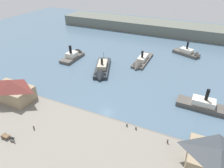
{
  "coord_description": "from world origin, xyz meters",
  "views": [
    {
      "loc": [
        25.96,
        -52.11,
        48.22
      ],
      "look_at": [
        -5.47,
        16.57,
        2.0
      ],
      "focal_mm": 31.66,
      "sensor_mm": 36.0,
      "label": 1
    }
  ],
  "objects": [
    {
      "name": "ferry_shed_customs_shed",
      "position": [
        -37.13,
        -9.19,
        5.68
      ],
      "size": [
        16.52,
        9.47,
        8.82
      ],
      "color": "#998466",
      "rests_on": "quay_promenade"
    },
    {
      "name": "mooring_post_center_west",
      "position": [
        9.98,
        -5.05,
        1.65
      ],
      "size": [
        0.44,
        0.44,
        0.9
      ],
      "primitive_type": "cylinder",
      "color": "black",
      "rests_on": "quay_promenade"
    },
    {
      "name": "ferry_approaching_west",
      "position": [
        -39.83,
        37.79,
        1.42
      ],
      "size": [
        6.93,
        17.86,
        10.81
      ],
      "color": "#514C47",
      "rests_on": "ground"
    },
    {
      "name": "ferry_mid_harbor",
      "position": [
        -1.28,
        45.88,
        1.0
      ],
      "size": [
        6.66,
        24.39,
        9.26
      ],
      "color": "#514C47",
      "rests_on": "ground"
    },
    {
      "name": "quay_promenade",
      "position": [
        0.0,
        -22.0,
        0.6
      ],
      "size": [
        110.0,
        36.0,
        1.2
      ],
      "primitive_type": "cube",
      "color": "gray",
      "rests_on": "ground"
    },
    {
      "name": "far_headland",
      "position": [
        0.0,
        110.0,
        4.0
      ],
      "size": [
        180.0,
        24.0,
        8.0
      ],
      "primitive_type": "cube",
      "color": "#60665B",
      "rests_on": "ground"
    },
    {
      "name": "pedestrian_walking_east",
      "position": [
        -17.56,
        -19.19,
        1.96
      ],
      "size": [
        0.41,
        0.41,
        1.66
      ],
      "color": "#4C3D33",
      "rests_on": "quay_promenade"
    },
    {
      "name": "horse_cart",
      "position": [
        -21.76,
        -25.81,
        2.13
      ],
      "size": [
        5.55,
        1.51,
        1.87
      ],
      "color": "brown",
      "rests_on": "quay_promenade"
    },
    {
      "name": "ground_plane",
      "position": [
        0.0,
        0.0,
        0.0
      ],
      "size": [
        320.0,
        320.0,
        0.0
      ],
      "primitive_type": "plane",
      "color": "slate"
    },
    {
      "name": "ferry_moored_east",
      "position": [
        -16.48,
        27.9,
        1.3
      ],
      "size": [
        14.9,
        25.59,
        9.29
      ],
      "color": "#23282D",
      "rests_on": "ground"
    },
    {
      "name": "ferry_near_quay",
      "position": [
        34.81,
        17.6,
        1.53
      ],
      "size": [
        21.11,
        6.37,
        10.49
      ],
      "color": "#514C47",
      "rests_on": "ground"
    },
    {
      "name": "pedestrian_near_east_shed",
      "position": [
        23.85,
        -6.69,
        1.95
      ],
      "size": [
        0.41,
        0.41,
        1.65
      ],
      "color": "#4C3D33",
      "rests_on": "quay_promenade"
    },
    {
      "name": "mooring_post_west",
      "position": [
        13.21,
        -5.19,
        1.65
      ],
      "size": [
        0.44,
        0.44,
        0.9
      ],
      "primitive_type": "cylinder",
      "color": "black",
      "rests_on": "quay_promenade"
    },
    {
      "name": "ferry_shed_west_terminal",
      "position": [
        37.03,
        -10.48,
        4.98
      ],
      "size": [
        15.18,
        11.46,
        7.45
      ],
      "color": "#998466",
      "rests_on": "quay_promenade"
    },
    {
      "name": "ferry_moored_west",
      "position": [
        22.09,
        69.63,
        1.34
      ],
      "size": [
        18.04,
        12.27,
        10.1
      ],
      "color": "#514C47",
      "rests_on": "ground"
    },
    {
      "name": "seawall_edge",
      "position": [
        0.0,
        -3.6,
        0.5
      ],
      "size": [
        110.0,
        0.8,
        1.0
      ],
      "primitive_type": "cube",
      "color": "#666159",
      "rests_on": "ground"
    }
  ]
}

